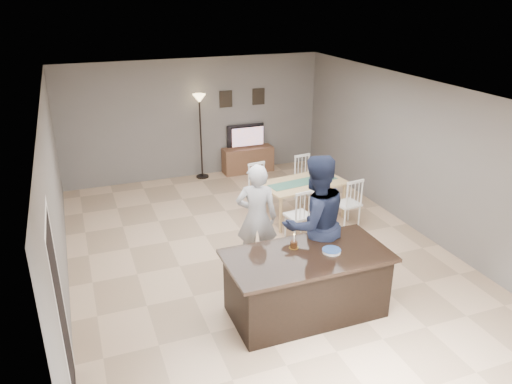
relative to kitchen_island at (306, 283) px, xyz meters
name	(u,v)px	position (x,y,z in m)	size (l,w,h in m)	color
floor	(258,252)	(0.00, 1.80, -0.45)	(8.00, 8.00, 0.00)	tan
room_shell	(258,157)	(0.00, 1.80, 1.22)	(8.00, 8.00, 8.00)	slate
kitchen_island	(306,283)	(0.00, 0.00, 0.00)	(2.15, 1.10, 0.90)	black
tv_console	(248,160)	(1.20, 5.57, -0.15)	(1.20, 0.40, 0.60)	brown
television	(247,136)	(1.20, 5.64, 0.41)	(0.91, 0.12, 0.53)	black
tv_screen_glow	(248,137)	(1.20, 5.56, 0.42)	(0.78, 0.78, 0.00)	orange
picture_frames	(242,98)	(1.15, 5.78, 1.30)	(1.10, 0.02, 0.38)	black
doorway	(60,299)	(-2.99, -0.50, 0.80)	(0.00, 2.10, 2.65)	black
woman	(257,218)	(-0.19, 1.35, 0.41)	(0.63, 0.41, 1.72)	#AFAFB4
man	(315,224)	(0.38, 0.55, 0.56)	(0.99, 0.77, 2.04)	#181E35
birthday_cake	(294,244)	(-0.09, 0.22, 0.49)	(0.13, 0.13, 0.21)	gold
plate_stack	(332,251)	(0.32, -0.06, 0.47)	(0.25, 0.25, 0.04)	white
dining_table	(303,188)	(1.28, 2.76, 0.15)	(1.69, 1.93, 0.95)	tan
floor_lamp	(200,114)	(0.08, 5.59, 1.05)	(0.29, 0.29, 1.94)	black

